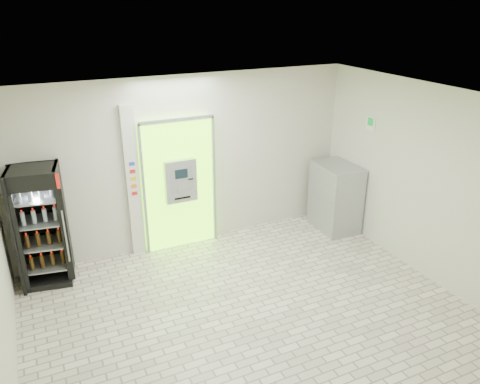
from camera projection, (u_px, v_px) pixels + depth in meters
ground at (251, 316)px, 6.57m from camera, size 6.00×6.00×0.00m
room_shell at (252, 195)px, 5.86m from camera, size 6.00×6.00×6.00m
atm_assembly at (179, 183)px, 8.06m from camera, size 1.30×0.24×2.33m
pillar at (133, 183)px, 7.73m from camera, size 0.22×0.11×2.60m
beverage_cooler at (42, 228)px, 7.08m from camera, size 0.80×0.75×1.87m
steel_cabinet at (335, 197)px, 8.87m from camera, size 0.70×1.00×1.28m
exit_sign at (371, 123)px, 8.09m from camera, size 0.02×0.22×0.26m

